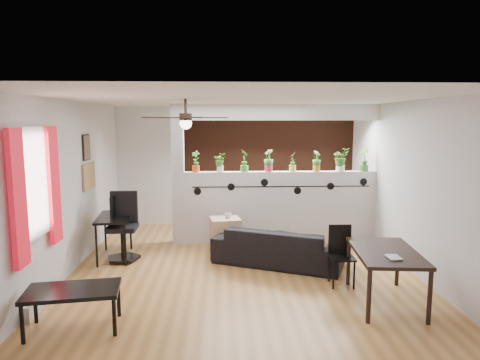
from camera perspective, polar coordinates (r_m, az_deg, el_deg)
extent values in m
cube|color=olive|center=(6.83, 0.19, -12.18)|extent=(6.30, 7.10, 0.10)
cube|color=#B7B7BA|center=(9.48, -0.61, 1.90)|extent=(6.30, 0.04, 2.90)
cube|color=#B7B7BA|center=(3.54, 2.37, -8.49)|extent=(6.30, 0.04, 2.90)
cube|color=#B7B7BA|center=(6.89, -22.14, -0.99)|extent=(0.04, 7.10, 2.90)
cube|color=#B7B7BA|center=(7.10, 21.82, -0.72)|extent=(0.04, 7.10, 2.90)
cube|color=white|center=(6.42, 0.20, 11.08)|extent=(6.30, 7.10, 0.10)
cube|color=#BCBCC1|center=(8.14, 5.36, -3.59)|extent=(3.60, 0.18, 1.35)
cube|color=silver|center=(7.98, 5.53, 9.00)|extent=(3.60, 0.18, 0.30)
cube|color=#BCBCC1|center=(8.01, -8.25, 0.70)|extent=(0.22, 0.20, 2.60)
cube|color=brown|center=(9.49, 4.23, 1.89)|extent=(3.90, 0.05, 2.60)
cube|color=black|center=(7.98, 5.49, -0.88)|extent=(3.31, 0.01, 0.02)
cylinder|color=black|center=(7.93, -5.68, -1.52)|extent=(0.14, 0.01, 0.14)
cylinder|color=black|center=(7.90, -1.20, -0.93)|extent=(0.14, 0.01, 0.14)
cylinder|color=black|center=(7.93, 3.28, -0.33)|extent=(0.14, 0.01, 0.14)
cylinder|color=black|center=(8.04, 7.68, -1.43)|extent=(0.14, 0.01, 0.14)
cylinder|color=black|center=(8.15, 11.98, -0.82)|extent=(0.14, 0.01, 0.14)
cylinder|color=black|center=(8.32, 16.14, -0.24)|extent=(0.14, 0.01, 0.14)
cube|color=white|center=(5.74, -25.96, -0.37)|extent=(0.02, 0.95, 1.25)
cube|color=silver|center=(5.73, -25.83, -0.37)|extent=(0.04, 1.05, 1.35)
cube|color=red|center=(5.28, -27.50, -2.23)|extent=(0.06, 0.30, 1.55)
cube|color=red|center=(6.19, -23.60, -0.62)|extent=(0.06, 0.30, 1.55)
cube|color=beige|center=(6.09, -24.70, -14.10)|extent=(0.08, 1.00, 0.18)
cube|color=#987549|center=(7.76, -19.50, 0.46)|extent=(0.03, 0.60, 0.45)
cube|color=#8C7259|center=(7.67, -19.78, 4.12)|extent=(0.03, 0.30, 0.40)
cube|color=black|center=(7.67, -19.82, 4.12)|extent=(0.02, 0.34, 0.44)
cylinder|color=black|center=(6.13, -7.28, 9.76)|extent=(0.04, 0.04, 0.20)
cylinder|color=black|center=(6.12, -7.26, 8.35)|extent=(0.18, 0.18, 0.10)
sphere|color=white|center=(6.12, -7.24, 7.51)|extent=(0.17, 0.17, 0.17)
cube|color=black|center=(6.22, -4.20, 8.30)|extent=(0.55, 0.29, 0.01)
cube|color=black|center=(6.45, -8.05, 8.23)|extent=(0.29, 0.55, 0.01)
cube|color=black|center=(6.04, -10.40, 8.20)|extent=(0.55, 0.29, 0.01)
cube|color=black|center=(5.80, -6.37, 8.29)|extent=(0.29, 0.55, 0.01)
cylinder|color=#C64B17|center=(7.97, -5.90, 1.50)|extent=(0.14, 0.14, 0.12)
imported|color=#1F5B1A|center=(7.95, -5.92, 2.84)|extent=(0.24, 0.21, 0.29)
cylinder|color=silver|center=(7.95, -2.65, 1.52)|extent=(0.12, 0.12, 0.12)
imported|color=#1F5B1A|center=(7.94, -2.66, 2.73)|extent=(0.17, 0.14, 0.26)
cylinder|color=#418B32|center=(7.96, 0.60, 1.54)|extent=(0.15, 0.15, 0.12)
imported|color=#1F5B1A|center=(7.94, 0.60, 2.96)|extent=(0.23, 0.26, 0.32)
cylinder|color=#CC2048|center=(8.00, 3.83, 1.55)|extent=(0.15, 0.15, 0.12)
imported|color=#1F5B1A|center=(7.98, 3.84, 2.96)|extent=(0.26, 0.27, 0.32)
cylinder|color=gold|center=(8.06, 7.02, 1.56)|extent=(0.13, 0.13, 0.12)
imported|color=#1F5B1A|center=(8.04, 7.04, 2.80)|extent=(0.19, 0.22, 0.27)
cylinder|color=#C47D17|center=(8.15, 10.16, 1.56)|extent=(0.13, 0.13, 0.12)
imported|color=#1F5B1A|center=(8.13, 10.19, 2.84)|extent=(0.24, 0.24, 0.29)
cylinder|color=white|center=(8.25, 13.22, 1.56)|extent=(0.16, 0.16, 0.12)
imported|color=#1F5B1A|center=(8.23, 13.27, 3.02)|extent=(0.27, 0.24, 0.34)
cylinder|color=#39812E|center=(8.39, 16.19, 1.55)|extent=(0.16, 0.16, 0.12)
imported|color=#1F5B1A|center=(8.37, 16.25, 3.00)|extent=(0.26, 0.29, 0.35)
imported|color=black|center=(6.99, 5.11, -8.83)|extent=(2.09, 1.48, 0.57)
cube|color=tan|center=(7.55, -1.98, -7.37)|extent=(0.57, 0.52, 0.61)
imported|color=gray|center=(7.46, -1.61, -4.76)|extent=(0.11, 0.11, 0.09)
cube|color=black|center=(7.47, -16.47, -4.76)|extent=(0.63, 1.04, 0.04)
cylinder|color=black|center=(7.15, -18.59, -8.38)|extent=(0.03, 0.03, 0.68)
cylinder|color=black|center=(7.09, -15.06, -8.38)|extent=(0.03, 0.03, 0.68)
cylinder|color=black|center=(8.02, -17.52, -6.57)|extent=(0.03, 0.03, 0.68)
cylinder|color=black|center=(7.97, -14.37, -6.55)|extent=(0.03, 0.03, 0.68)
imported|color=black|center=(7.59, -16.23, -3.70)|extent=(0.33, 0.13, 0.18)
cylinder|color=black|center=(7.44, -15.28, -9.99)|extent=(0.58, 0.58, 0.04)
cylinder|color=black|center=(7.37, -15.35, -8.18)|extent=(0.07, 0.07, 0.49)
cube|color=black|center=(7.30, -15.43, -6.17)|extent=(0.48, 0.48, 0.08)
cube|color=black|center=(7.43, -15.19, -3.45)|extent=(0.45, 0.08, 0.53)
cube|color=black|center=(5.74, 18.88, -9.11)|extent=(0.87, 1.31, 0.04)
cylinder|color=black|center=(5.24, 16.82, -14.64)|extent=(0.05, 0.05, 0.64)
cylinder|color=black|center=(5.44, 23.97, -14.15)|extent=(0.05, 0.05, 0.64)
cylinder|color=black|center=(6.30, 14.27, -10.63)|extent=(0.05, 0.05, 0.64)
cylinder|color=black|center=(6.47, 20.26, -10.40)|extent=(0.05, 0.05, 0.64)
imported|color=gray|center=(5.43, 19.05, -9.75)|extent=(0.16, 0.21, 0.02)
cube|color=black|center=(6.23, 13.42, -10.03)|extent=(0.35, 0.35, 0.03)
cube|color=black|center=(6.31, 13.15, -7.69)|extent=(0.32, 0.04, 0.43)
cube|color=black|center=(6.13, 12.36, -12.27)|extent=(0.02, 0.02, 0.40)
cube|color=black|center=(6.20, 14.98, -12.13)|extent=(0.02, 0.02, 0.40)
cube|color=black|center=(6.33, 11.84, -9.61)|extent=(0.02, 0.02, 0.82)
cube|color=black|center=(6.39, 14.37, -9.51)|extent=(0.02, 0.02, 0.82)
cube|color=black|center=(5.19, -21.44, -13.59)|extent=(1.07, 0.69, 0.04)
cylinder|color=black|center=(5.17, -27.05, -16.79)|extent=(0.04, 0.04, 0.42)
cylinder|color=black|center=(4.99, -16.41, -17.14)|extent=(0.04, 0.04, 0.42)
cylinder|color=black|center=(5.59, -25.63, -14.81)|extent=(0.04, 0.04, 0.42)
cylinder|color=black|center=(5.42, -15.88, -15.03)|extent=(0.04, 0.04, 0.42)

